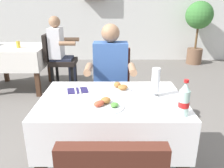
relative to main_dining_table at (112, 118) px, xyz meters
The scene contains 14 objects.
ground_plane 0.59m from the main_dining_table, 135.02° to the left, with size 11.00×11.00×0.00m, color #66605B.
main_dining_table is the anchor object (origin of this frame).
chair_far_diner_seat 0.78m from the main_dining_table, 90.00° to the left, with size 0.44×0.50×0.97m.
seated_diner_far 0.68m from the main_dining_table, 91.30° to the left, with size 0.50×0.46×1.26m.
plate_near_camera 0.26m from the main_dining_table, 104.85° to the right, with size 0.25×0.25×0.06m.
plate_far_diner 0.28m from the main_dining_table, 71.67° to the left, with size 0.24×0.24×0.06m.
beer_glass_left 0.45m from the main_dining_table, ahead, with size 0.07×0.07×0.23m.
cola_bottle_primary 0.62m from the main_dining_table, 31.27° to the right, with size 0.07×0.07×0.25m.
napkin_cutlery_set 0.38m from the main_dining_table, 152.83° to the left, with size 0.19×0.20×0.01m.
background_dining_table 2.74m from the main_dining_table, 126.69° to the left, with size 0.98×0.88×0.75m.
background_chair_right 2.39m from the main_dining_table, 113.12° to the left, with size 0.50×0.44×0.97m.
background_patron 2.38m from the main_dining_table, 112.04° to the left, with size 0.46×0.50×1.26m.
background_table_tumbler 2.62m from the main_dining_table, 126.54° to the left, with size 0.06×0.06×0.11m, color gold.
potted_plant_corner 4.50m from the main_dining_table, 62.26° to the left, with size 0.64×0.64×1.51m.
Camera 1 is at (0.08, -1.70, 1.45)m, focal length 35.99 mm.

